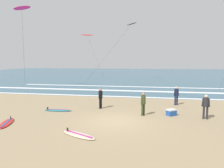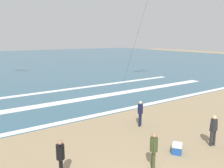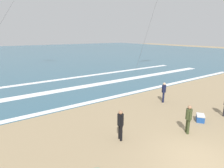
# 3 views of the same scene
# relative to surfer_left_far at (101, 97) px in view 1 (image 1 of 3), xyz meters

# --- Properties ---
(ground_plane) EXTENTS (160.00, 160.00, 0.00)m
(ground_plane) POSITION_rel_surfer_left_far_xyz_m (1.75, -3.14, -0.96)
(ground_plane) COLOR #9E8763
(ocean_surface) EXTENTS (140.00, 90.00, 0.01)m
(ocean_surface) POSITION_rel_surfer_left_far_xyz_m (1.75, 50.23, -0.95)
(ocean_surface) COLOR #386075
(ocean_surface) RESTS_ON ground
(wave_foam_shoreline) EXTENTS (40.05, 0.57, 0.01)m
(wave_foam_shoreline) POSITION_rel_surfer_left_far_xyz_m (2.95, 5.63, -0.94)
(wave_foam_shoreline) COLOR white
(wave_foam_shoreline) RESTS_ON ocean_surface
(wave_foam_mid_break) EXTENTS (42.24, 1.09, 0.01)m
(wave_foam_mid_break) POSITION_rel_surfer_left_far_xyz_m (0.87, 10.07, -0.94)
(wave_foam_mid_break) COLOR white
(wave_foam_mid_break) RESTS_ON ocean_surface
(wave_foam_outer_break) EXTENTS (36.87, 0.78, 0.01)m
(wave_foam_outer_break) POSITION_rel_surfer_left_far_xyz_m (2.34, 14.45, -0.94)
(wave_foam_outer_break) COLOR white
(wave_foam_outer_break) RESTS_ON ocean_surface
(surfer_left_far) EXTENTS (0.32, 0.51, 1.60)m
(surfer_left_far) POSITION_rel_surfer_left_far_xyz_m (0.00, 0.00, 0.00)
(surfer_left_far) COLOR black
(surfer_left_far) RESTS_ON ground
(surfer_foreground_main) EXTENTS (0.51, 0.32, 1.60)m
(surfer_foreground_main) POSITION_rel_surfer_left_far_xyz_m (7.38, -1.64, 0.00)
(surfer_foreground_main) COLOR #232328
(surfer_foreground_main) RESTS_ON ground
(surfer_mid_group) EXTENTS (0.48, 0.34, 1.60)m
(surfer_mid_group) POSITION_rel_surfer_left_far_xyz_m (6.08, 2.41, 0.00)
(surfer_mid_group) COLOR #141938
(surfer_mid_group) RESTS_ON ground
(surfer_left_near) EXTENTS (0.37, 0.47, 1.60)m
(surfer_left_near) POSITION_rel_surfer_left_far_xyz_m (3.39, -1.53, 0.00)
(surfer_left_near) COLOR #384223
(surfer_left_near) RESTS_ON ground
(surfboard_right_spare) EXTENTS (1.33, 2.17, 0.25)m
(surfboard_right_spare) POSITION_rel_surfer_left_far_xyz_m (-4.59, -4.90, -0.91)
(surfboard_right_spare) COLOR red
(surfboard_right_spare) RESTS_ON ground
(surfboard_left_pile) EXTENTS (2.13, 0.72, 0.25)m
(surfboard_left_pile) POSITION_rel_surfer_left_far_xyz_m (-3.00, -1.35, -0.91)
(surfboard_left_pile) COLOR teal
(surfboard_left_pile) RESTS_ON ground
(surfboard_foreground_flat) EXTENTS (2.16, 1.43, 0.25)m
(surfboard_foreground_flat) POSITION_rel_surfer_left_far_xyz_m (0.34, -5.95, -0.91)
(surfboard_foreground_flat) COLOR beige
(surfboard_foreground_flat) RESTS_ON ground
(kite_magenta_low_near) EXTENTS (4.91, 5.53, 11.02)m
(kite_magenta_low_near) POSITION_rel_surfer_left_far_xyz_m (-13.05, 9.54, 9.78)
(kite_magenta_low_near) COLOR #CC2384
(kite_magenta_low_near) RESTS_ON ground
(kite_black_high_left) EXTENTS (8.85, 7.95, 11.23)m
(kite_black_high_left) POSITION_rel_surfer_left_far_xyz_m (0.18, 24.40, 9.98)
(kite_black_high_left) COLOR black
(kite_black_high_left) RESTS_ON ground
(kite_red_high_right) EXTENTS (6.97, 5.86, 10.53)m
(kite_red_high_right) POSITION_rel_surfer_left_far_xyz_m (-11.44, 32.90, 9.29)
(kite_red_high_right) COLOR red
(kite_red_high_right) RESTS_ON ground
(cooler_box) EXTENTS (0.76, 0.73, 0.44)m
(cooler_box) POSITION_rel_surfer_left_far_xyz_m (5.31, -1.15, -0.74)
(cooler_box) COLOR #1E4C9E
(cooler_box) RESTS_ON ground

